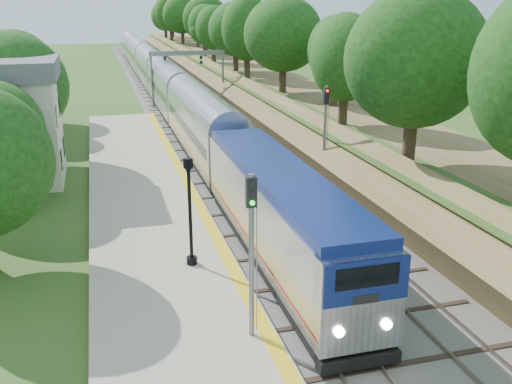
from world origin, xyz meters
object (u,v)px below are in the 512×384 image
object	(u,v)px
signal_gantry	(187,63)
signal_platform	(251,240)
train	(159,80)
lamppost_far	(190,218)
signal_farside	(325,126)

from	to	relation	value
signal_gantry	signal_platform	xyz separation A→B (m)	(-5.37, -47.36, -0.83)
signal_platform	train	bearing A→B (deg)	86.94
signal_gantry	signal_platform	size ratio (longest dim) A/B	1.43
lamppost_far	signal_farside	world-z (taller)	signal_farside
lamppost_far	signal_farside	size ratio (longest dim) A/B	0.76
signal_platform	signal_farside	xyz separation A→B (m)	(9.10, 16.02, 0.03)
lamppost_far	signal_farside	xyz separation A→B (m)	(10.18, 9.86, 1.48)
signal_gantry	signal_farside	xyz separation A→B (m)	(3.73, -31.34, -0.80)
signal_platform	signal_farside	world-z (taller)	signal_farside
lamppost_far	signal_platform	distance (m)	6.42
train	signal_platform	distance (m)	54.29
lamppost_far	signal_platform	size ratio (longest dim) A/B	0.82
signal_gantry	signal_farside	distance (m)	31.57
train	lamppost_far	world-z (taller)	lamppost_far
train	signal_farside	distance (m)	38.71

